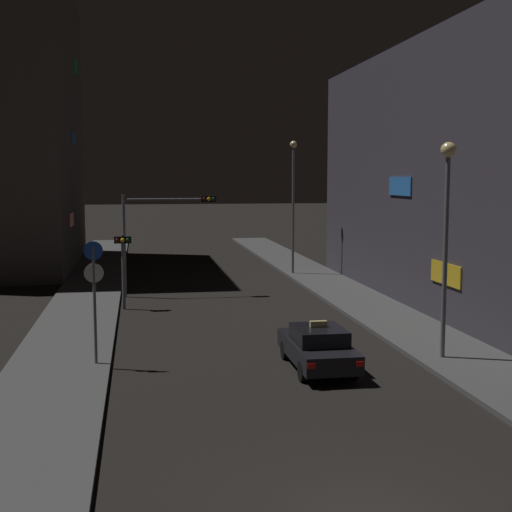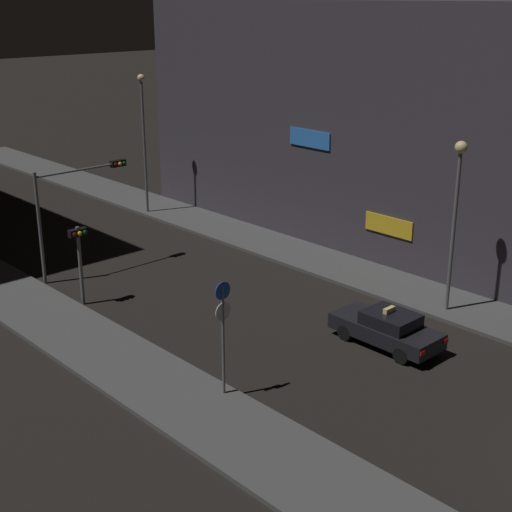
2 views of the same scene
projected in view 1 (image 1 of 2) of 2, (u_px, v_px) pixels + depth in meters
sidewalk_left at (91, 289)px, 39.00m from camera, size 3.38×59.47×0.16m
sidewalk_right at (327, 283)px, 41.25m from camera, size 3.38×59.47×0.16m
building_facade_right at (504, 176)px, 34.76m from camera, size 10.79×26.91×12.69m
taxi at (318, 347)px, 22.98m from camera, size 1.84×4.46×1.62m
traffic_light_overhead at (160, 222)px, 36.69m from camera, size 4.91×0.42×5.38m
traffic_light_left_kerb at (123, 256)px, 33.12m from camera, size 0.80×0.42×3.58m
sign_pole_left at (94, 289)px, 22.87m from camera, size 0.63×0.10×4.05m
street_lamp_near_block at (447, 211)px, 23.40m from camera, size 0.52×0.52×7.28m
street_lamp_far_block at (293, 191)px, 44.23m from camera, size 0.45×0.45×8.37m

